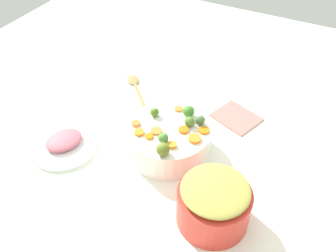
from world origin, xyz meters
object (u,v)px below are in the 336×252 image
object	(u,v)px
serving_bowl_carrots	(168,139)
ham_plate	(64,146)
metal_pot	(213,206)
wooden_spoon	(136,86)

from	to	relation	value
serving_bowl_carrots	ham_plate	xyz separation A→B (m)	(0.32, 0.15, -0.04)
metal_pot	serving_bowl_carrots	bearing A→B (deg)	-38.28
metal_pot	ham_plate	world-z (taller)	metal_pot
ham_plate	serving_bowl_carrots	bearing A→B (deg)	-154.36
wooden_spoon	ham_plate	bearing A→B (deg)	84.83
ham_plate	metal_pot	bearing A→B (deg)	176.58
serving_bowl_carrots	wooden_spoon	distance (m)	0.38
serving_bowl_carrots	ham_plate	size ratio (longest dim) A/B	1.23
serving_bowl_carrots	ham_plate	bearing A→B (deg)	25.64
wooden_spoon	ham_plate	xyz separation A→B (m)	(0.04, 0.41, 0.00)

